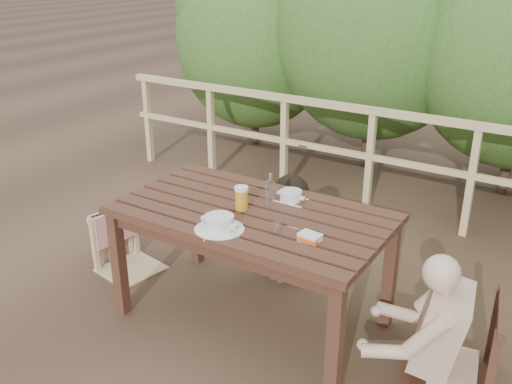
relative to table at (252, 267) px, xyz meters
The scene contains 15 objects.
ground 0.39m from the table, ahead, with size 60.00×60.00×0.00m, color brown.
table is the anchor object (origin of this frame).
chair_left 1.13m from the table, behind, with size 0.42×0.42×0.85m, color tan.
chair_far 0.79m from the table, 93.80° to the left, with size 0.42×0.42×0.85m, color #3F2419.
chair_right 1.28m from the table, ahead, with size 0.51×0.51×1.03m, color #3F2419.
woman 0.83m from the table, 93.70° to the left, with size 0.49×0.60×1.21m, color black, non-canonical shape.
diner_right 1.33m from the table, ahead, with size 0.51×0.63×1.27m, color tan, non-canonical shape.
railing 2.00m from the table, 90.00° to the left, with size 5.60×0.10×1.01m, color tan.
soup_near 0.54m from the table, 93.37° to the right, with size 0.29×0.29×0.10m, color white.
soup_far 0.52m from the table, 64.05° to the left, with size 0.24×0.24×0.08m, color white.
bread_roll 0.51m from the table, 99.90° to the right, with size 0.13×0.10×0.08m, color #AE743C.
beer_glass 0.48m from the table, 162.61° to the right, with size 0.09×0.09×0.17m, color orange.
bottle 0.52m from the table, 66.77° to the left, with size 0.05×0.05×0.23m, color white.
tumbler 0.53m from the table, 31.90° to the right, with size 0.06×0.06×0.07m, color white.
butter_tub 0.66m from the table, 18.22° to the right, with size 0.12×0.09×0.05m, color white.
Camera 1 is at (1.72, -2.68, 2.27)m, focal length 39.76 mm.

